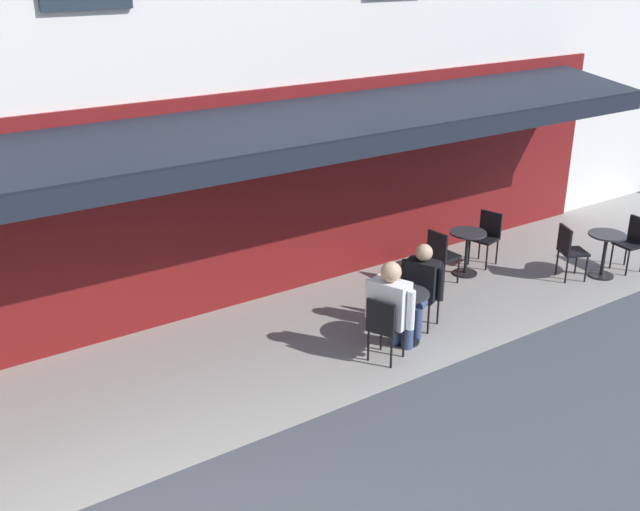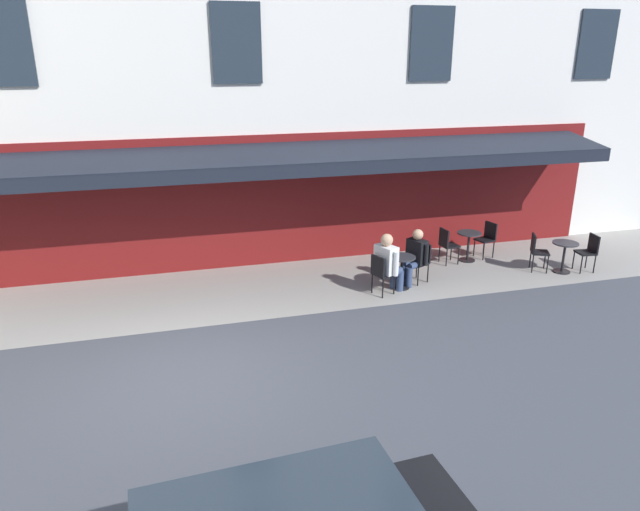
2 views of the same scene
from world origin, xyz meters
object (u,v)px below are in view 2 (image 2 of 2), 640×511
object	(u,v)px
cafe_table_mid_terrace	(564,253)
cafe_table_streetside	(402,267)
cafe_chair_black_facing_street	(537,249)
cafe_chair_black_corner_right	(447,243)
cafe_chair_black_near_door	(487,236)
cafe_table_near_entrance	(469,242)
seated_companion_in_white	(388,262)
cafe_chair_black_corner_left	(589,249)
cafe_chair_black_by_window	(381,271)
seated_patron_in_black	(415,255)
cafe_chair_black_kerbside	(420,259)

from	to	relation	value
cafe_table_mid_terrace	cafe_table_streetside	size ratio (longest dim) A/B	1.00
cafe_table_mid_terrace	cafe_chair_black_facing_street	bearing A→B (deg)	-24.97
cafe_chair_black_corner_right	cafe_chair_black_near_door	size ratio (longest dim) A/B	1.00
cafe_table_near_entrance	seated_companion_in_white	xyz separation A→B (m)	(2.72, 1.39, 0.23)
cafe_chair_black_corner_left	cafe_chair_black_by_window	bearing A→B (deg)	0.68
cafe_table_mid_terrace	seated_patron_in_black	world-z (taller)	seated_patron_in_black
cafe_table_mid_terrace	cafe_table_streetside	distance (m)	4.14
cafe_table_near_entrance	cafe_chair_black_near_door	distance (m)	0.63
cafe_chair_black_corner_right	cafe_chair_black_by_window	bearing A→B (deg)	31.74
cafe_table_mid_terrace	cafe_chair_black_kerbside	world-z (taller)	cafe_chair_black_kerbside
cafe_chair_black_corner_right	cafe_chair_black_facing_street	bearing A→B (deg)	151.55
cafe_chair_black_corner_left	cafe_table_streetside	world-z (taller)	cafe_chair_black_corner_left
cafe_chair_black_corner_right	cafe_table_streetside	distance (m)	2.07
cafe_chair_black_corner_left	seated_patron_in_black	distance (m)	4.40
cafe_chair_black_by_window	seated_patron_in_black	size ratio (longest dim) A/B	0.71
cafe_chair_black_near_door	seated_patron_in_black	distance (m)	2.84
cafe_chair_black_facing_street	seated_patron_in_black	distance (m)	3.19
cafe_chair_black_corner_right	cafe_table_streetside	size ratio (longest dim) A/B	1.21
cafe_chair_black_facing_street	cafe_table_near_entrance	bearing A→B (deg)	-40.75
cafe_chair_black_corner_left	cafe_table_streetside	size ratio (longest dim) A/B	1.21
cafe_table_near_entrance	cafe_table_mid_terrace	size ratio (longest dim) A/B	1.00
cafe_chair_black_corner_right	cafe_chair_black_kerbside	world-z (taller)	same
cafe_chair_black_corner_right	cafe_chair_black_near_door	distance (m)	1.26
cafe_chair_black_near_door	cafe_table_near_entrance	bearing A→B (deg)	14.12
cafe_table_streetside	seated_patron_in_black	bearing A→B (deg)	-155.31
cafe_chair_black_corner_right	cafe_chair_black_facing_street	distance (m)	2.12
cafe_table_mid_terrace	cafe_chair_black_facing_street	distance (m)	0.63
cafe_chair_black_corner_left	seated_patron_in_black	bearing A→B (deg)	-4.55
cafe_table_streetside	cafe_chair_black_kerbside	bearing A→B (deg)	-155.31
cafe_table_streetside	cafe_chair_black_near_door	bearing A→B (deg)	-154.84
cafe_table_mid_terrace	seated_companion_in_white	world-z (taller)	seated_companion_in_white
cafe_table_mid_terrace	seated_patron_in_black	size ratio (longest dim) A/B	0.58
cafe_table_near_entrance	seated_companion_in_white	size ratio (longest dim) A/B	0.55
cafe_chair_black_near_door	cafe_chair_black_corner_left	world-z (taller)	same
cafe_chair_black_corner_left	cafe_chair_black_kerbside	xyz separation A→B (m)	(4.19, -0.44, 0.00)
cafe_chair_black_facing_street	seated_companion_in_white	world-z (taller)	seated_companion_in_white
cafe_table_mid_terrace	seated_patron_in_black	xyz separation A→B (m)	(3.76, -0.27, 0.20)
cafe_table_mid_terrace	cafe_table_streetside	bearing A→B (deg)	-1.35
cafe_chair_black_corner_right	cafe_table_mid_terrace	world-z (taller)	cafe_chair_black_corner_right
cafe_chair_black_by_window	seated_patron_in_black	bearing A→B (deg)	-156.81
cafe_chair_black_by_window	seated_companion_in_white	xyz separation A→B (m)	(-0.20, -0.08, 0.17)
cafe_table_streetside	cafe_chair_black_kerbside	world-z (taller)	cafe_chair_black_kerbside
cafe_chair_black_kerbside	seated_companion_in_white	distance (m)	1.06
cafe_chair_black_corner_right	cafe_table_streetside	bearing A→B (deg)	34.64
seated_companion_in_white	cafe_table_near_entrance	bearing A→B (deg)	-152.97
cafe_chair_black_kerbside	cafe_chair_black_by_window	bearing A→B (deg)	23.45
cafe_table_streetside	cafe_chair_black_by_window	world-z (taller)	cafe_chair_black_by_window
cafe_chair_black_corner_left	cafe_chair_black_facing_street	bearing A→B (deg)	-16.01
cafe_table_mid_terrace	cafe_chair_black_kerbside	distance (m)	3.58
cafe_chair_black_near_door	cafe_chair_black_kerbside	world-z (taller)	same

